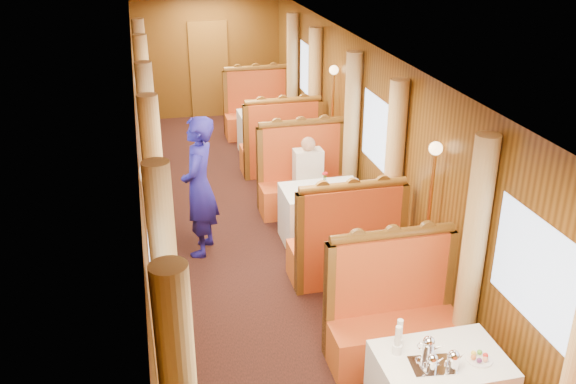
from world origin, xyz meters
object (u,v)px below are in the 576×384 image
object	(u,v)px
banquette_far_aft	(258,114)
teapot_right	(453,363)
rose_vase_far	(267,103)
passenger	(309,170)
banquette_far_fwd	(281,149)
rose_vase_mid	(325,177)
banquette_near_aft	(393,320)
steward	(199,187)
fruit_plate	(479,358)
teapot_left	(432,365)
table_mid	(322,215)
banquette_mid_aft	(303,182)
table_far	(269,132)
tea_tray	(432,366)
teapot_back	(428,349)
banquette_mid_fwd	(346,248)

from	to	relation	value
banquette_far_aft	teapot_right	world-z (taller)	banquette_far_aft
rose_vase_far	passenger	xyz separation A→B (m)	(0.02, -2.76, -0.19)
banquette_far_aft	banquette_far_fwd	bearing A→B (deg)	-90.00
rose_vase_mid	passenger	size ratio (longest dim) A/B	0.47
teapot_right	rose_vase_far	size ratio (longest dim) A/B	0.45
banquette_near_aft	steward	distance (m)	3.05
banquette_far_aft	fruit_plate	size ratio (longest dim) A/B	6.22
teapot_left	rose_vase_mid	world-z (taller)	rose_vase_mid
table_mid	fruit_plate	size ratio (longest dim) A/B	4.88
fruit_plate	passenger	bearing A→B (deg)	93.65
teapot_left	rose_vase_far	bearing A→B (deg)	82.13
table_mid	passenger	distance (m)	0.81
banquette_far_fwd	passenger	size ratio (longest dim) A/B	1.76
banquette_far_fwd	teapot_left	world-z (taller)	banquette_far_fwd
banquette_mid_aft	fruit_plate	world-z (taller)	banquette_mid_aft
banquette_far_aft	teapot_right	distance (m)	8.17
banquette_far_aft	passenger	xyz separation A→B (m)	(-0.00, -3.80, 0.32)
table_far	teapot_left	distance (m)	7.15
banquette_mid_aft	banquette_far_aft	bearing A→B (deg)	90.00
banquette_near_aft	teapot_left	size ratio (longest dim) A/B	8.91
banquette_far_fwd	tea_tray	distance (m)	6.08
banquette_far_aft	teapot_right	bearing A→B (deg)	-89.92
tea_tray	passenger	size ratio (longest dim) A/B	0.45
tea_tray	teapot_right	xyz separation A→B (m)	(0.14, -0.07, 0.06)
teapot_back	teapot_left	bearing A→B (deg)	-81.29
fruit_plate	rose_vase_mid	distance (m)	3.58
teapot_right	passenger	xyz separation A→B (m)	(-0.01, 4.37, -0.07)
banquette_far_fwd	passenger	world-z (taller)	banquette_far_fwd
banquette_near_aft	passenger	size ratio (longest dim) A/B	1.76
rose_vase_far	banquette_far_fwd	bearing A→B (deg)	-88.72
banquette_far_fwd	teapot_right	xyz separation A→B (m)	(0.01, -6.14, 0.39)
banquette_near_aft	rose_vase_far	bearing A→B (deg)	90.21
rose_vase_far	banquette_near_aft	bearing A→B (deg)	-89.79
rose_vase_far	passenger	bearing A→B (deg)	-89.54
banquette_mid_fwd	passenger	bearing A→B (deg)	90.00
teapot_left	fruit_plate	distance (m)	0.44
table_far	steward	size ratio (longest dim) A/B	0.58
banquette_mid_fwd	table_far	bearing A→B (deg)	90.00
banquette_far_fwd	steward	xyz separation A→B (m)	(-1.59, -2.41, 0.49)
teapot_left	banquette_mid_fwd	bearing A→B (deg)	79.76
table_far	banquette_far_fwd	bearing A→B (deg)	-90.00
table_mid	banquette_far_aft	world-z (taller)	banquette_far_aft
table_mid	banquette_mid_aft	bearing A→B (deg)	90.00
banquette_near_aft	banquette_mid_aft	world-z (taller)	same
banquette_far_fwd	teapot_left	distance (m)	6.13
banquette_near_aft	teapot_back	size ratio (longest dim) A/B	7.89
tea_tray	rose_vase_mid	distance (m)	3.56
teapot_left	teapot_back	xyz separation A→B (m)	(0.05, 0.18, 0.01)
steward	rose_vase_far	bearing A→B (deg)	175.04
banquette_mid_aft	banquette_far_aft	distance (m)	3.50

